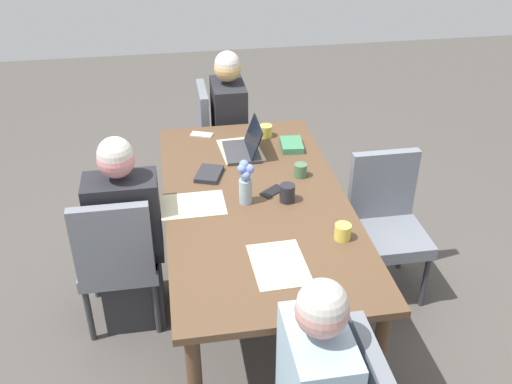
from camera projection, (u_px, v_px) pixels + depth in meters
name	position (u px, v px, depth m)	size (l,w,h in m)	color
ground_plane	(256.00, 299.00, 3.72)	(10.00, 10.00, 0.00)	#4C4742
dining_table	(256.00, 210.00, 3.36)	(2.02, 1.04, 0.75)	brown
chair_head_right_left_near	(219.00, 136.00, 4.59)	(0.44, 0.44, 0.90)	slate
person_head_right_left_near	(229.00, 135.00, 4.53)	(0.40, 0.36, 1.19)	#2D2D33
chair_far_left_mid	(117.00, 256.00, 3.28)	(0.44, 0.44, 0.90)	slate
person_far_left_mid	(128.00, 243.00, 3.34)	(0.36, 0.40, 1.19)	#2D2D33
chair_near_right_near	(386.00, 218.00, 3.61)	(0.44, 0.44, 0.90)	slate
flower_vase	(245.00, 182.00, 3.23)	(0.08, 0.10, 0.26)	#8EA8B7
placemat_head_right_left_near	(241.00, 150.00, 3.84)	(0.36, 0.26, 0.00)	beige
placemat_far_left_mid	(193.00, 204.00, 3.27)	(0.36, 0.26, 0.00)	beige
placemat_head_left_left_far	(279.00, 264.00, 2.82)	(0.36, 0.26, 0.00)	beige
laptop_head_right_left_near	(245.00, 147.00, 3.78)	(0.32, 0.22, 0.20)	#38383D
coffee_mug_near_left	(266.00, 131.00, 3.99)	(0.09, 0.09, 0.08)	#DBC64C
coffee_mug_near_right	(287.00, 193.00, 3.28)	(0.09, 0.09, 0.10)	#232328
coffee_mug_centre_left	(343.00, 232.00, 2.98)	(0.09, 0.09, 0.08)	#DBC64C
coffee_mug_centre_right	(300.00, 170.00, 3.53)	(0.08, 0.08, 0.08)	#47704C
book_red_cover	(292.00, 145.00, 3.86)	(0.20, 0.14, 0.04)	#3D7F56
book_blue_cover	(209.00, 174.00, 3.54)	(0.20, 0.14, 0.03)	#28282D
phone_black	(272.00, 191.00, 3.39)	(0.15, 0.07, 0.01)	black
phone_silver	(202.00, 135.00, 4.03)	(0.15, 0.07, 0.01)	silver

